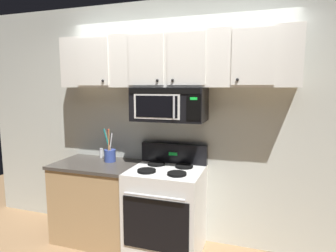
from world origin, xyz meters
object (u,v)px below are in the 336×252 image
over_range_microwave (169,104)px  stove_range (166,209)px  salt_shaker (101,153)px  utensil_crock_blue (110,154)px

over_range_microwave → stove_range: bearing=-89.9°
salt_shaker → stove_range: bearing=-13.7°
stove_range → over_range_microwave: size_ratio=1.47×
utensil_crock_blue → salt_shaker: 0.22m
salt_shaker → over_range_microwave: bearing=-6.5°
over_range_microwave → salt_shaker: (-0.90, 0.10, -0.62)m
over_range_microwave → utensil_crock_blue: 0.92m
stove_range → salt_shaker: size_ratio=9.39×
stove_range → over_range_microwave: 1.11m
over_range_microwave → utensil_crock_blue: (-0.72, -0.01, -0.58)m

